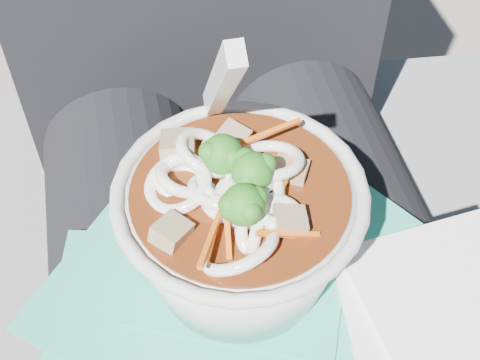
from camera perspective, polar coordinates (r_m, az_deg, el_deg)
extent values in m
cube|color=slate|center=(0.87, -0.87, -13.12)|extent=(1.04, 0.59, 0.43)
cylinder|color=black|center=(0.54, -7.64, -14.65)|extent=(0.15, 0.48, 0.15)
cylinder|color=black|center=(0.56, 11.28, -10.92)|extent=(0.15, 0.48, 0.15)
cube|color=#2BB390|center=(0.46, -5.30, -12.84)|extent=(0.21, 0.20, 0.00)
cube|color=#2BB390|center=(0.45, 0.59, -13.73)|extent=(0.25, 0.24, 0.00)
cube|color=#2BB390|center=(0.47, 2.17, -8.80)|extent=(0.19, 0.18, 0.00)
cube|color=#2BB390|center=(0.47, 12.12, -11.28)|extent=(0.14, 0.14, 0.00)
cube|color=#2BB390|center=(0.48, 9.98, -7.54)|extent=(0.18, 0.18, 0.00)
cube|color=#2BB390|center=(0.47, -3.58, -8.69)|extent=(0.26, 0.26, 0.00)
cube|color=#2BB390|center=(0.48, 0.80, -5.13)|extent=(0.20, 0.21, 0.00)
cube|color=white|center=(0.47, 16.77, -11.12)|extent=(0.14, 0.14, 0.00)
cube|color=white|center=(0.47, 18.28, -9.70)|extent=(0.14, 0.14, 0.00)
torus|color=silver|center=(0.40, 0.00, -1.11)|extent=(0.16, 0.16, 0.01)
cylinder|color=#4D1F0B|center=(0.40, 0.00, -1.38)|extent=(0.13, 0.13, 0.01)
torus|color=white|center=(0.40, 0.36, -1.46)|extent=(0.06, 0.07, 0.04)
torus|color=white|center=(0.39, -0.14, -0.66)|extent=(0.05, 0.05, 0.04)
torus|color=white|center=(0.40, 2.33, 1.66)|extent=(0.05, 0.05, 0.02)
torus|color=white|center=(0.40, 0.16, -1.22)|extent=(0.07, 0.07, 0.02)
torus|color=white|center=(0.40, -4.97, -0.06)|extent=(0.04, 0.04, 0.02)
torus|color=white|center=(0.39, 0.35, -3.10)|extent=(0.04, 0.04, 0.03)
torus|color=white|center=(0.38, 2.94, -4.54)|extent=(0.05, 0.05, 0.04)
torus|color=white|center=(0.39, -0.06, -1.46)|extent=(0.04, 0.04, 0.03)
torus|color=white|center=(0.41, -2.79, 2.35)|extent=(0.05, 0.06, 0.03)
torus|color=white|center=(0.40, -0.89, -0.04)|extent=(0.05, 0.05, 0.02)
torus|color=white|center=(0.39, 2.25, -1.63)|extent=(0.06, 0.06, 0.03)
torus|color=white|center=(0.40, -5.01, 0.08)|extent=(0.05, 0.05, 0.03)
torus|color=white|center=(0.38, -0.29, -5.67)|extent=(0.07, 0.07, 0.04)
torus|color=white|center=(0.40, -1.30, -0.46)|extent=(0.06, 0.06, 0.03)
torus|color=white|center=(0.40, -1.39, -0.97)|extent=(0.06, 0.06, 0.03)
torus|color=white|center=(0.40, -5.35, -0.33)|extent=(0.04, 0.05, 0.02)
cylinder|color=white|center=(0.41, -1.88, 1.82)|extent=(0.02, 0.04, 0.02)
cylinder|color=white|center=(0.40, -0.66, 1.31)|extent=(0.01, 0.03, 0.01)
cylinder|color=white|center=(0.38, 1.54, -3.72)|extent=(0.02, 0.04, 0.02)
cylinder|color=#699347|center=(0.39, 1.02, -0.47)|extent=(0.01, 0.01, 0.01)
sphere|color=#186116|center=(0.38, 1.05, 0.68)|extent=(0.02, 0.02, 0.02)
sphere|color=#186116|center=(0.38, 0.45, 1.89)|extent=(0.01, 0.01, 0.01)
sphere|color=#186116|center=(0.38, 0.59, -0.11)|extent=(0.01, 0.01, 0.01)
sphere|color=#186116|center=(0.38, 2.21, 1.43)|extent=(0.01, 0.01, 0.01)
sphere|color=#186116|center=(0.38, 0.37, 1.85)|extent=(0.01, 0.01, 0.01)
cylinder|color=#699347|center=(0.40, -1.47, 1.05)|extent=(0.01, 0.01, 0.01)
sphere|color=#186116|center=(0.39, -1.50, 2.21)|extent=(0.02, 0.02, 0.02)
sphere|color=#186116|center=(0.39, -2.66, 2.39)|extent=(0.01, 0.01, 0.01)
sphere|color=#186116|center=(0.39, -2.64, 2.53)|extent=(0.01, 0.01, 0.01)
sphere|color=#186116|center=(0.39, -0.65, 1.88)|extent=(0.01, 0.01, 0.01)
sphere|color=#186116|center=(0.39, -0.64, 1.78)|extent=(0.01, 0.01, 0.01)
cylinder|color=#699347|center=(0.38, 0.28, -3.24)|extent=(0.01, 0.01, 0.01)
sphere|color=#186116|center=(0.37, 0.29, -2.12)|extent=(0.02, 0.02, 0.02)
sphere|color=#186116|center=(0.37, 1.44, -1.43)|extent=(0.01, 0.01, 0.01)
sphere|color=#186116|center=(0.37, -0.86, -2.51)|extent=(0.01, 0.01, 0.01)
sphere|color=#186116|center=(0.36, -0.94, -2.11)|extent=(0.01, 0.01, 0.01)
sphere|color=#186116|center=(0.36, 0.89, -2.70)|extent=(0.01, 0.01, 0.01)
cube|color=orange|center=(0.42, 2.62, 4.11)|extent=(0.04, 0.02, 0.00)
cube|color=orange|center=(0.37, -1.08, -3.98)|extent=(0.01, 0.04, 0.01)
cube|color=orange|center=(0.37, 4.12, -4.62)|extent=(0.04, 0.01, 0.01)
cube|color=orange|center=(0.39, 3.37, -1.45)|extent=(0.03, 0.05, 0.01)
cube|color=orange|center=(0.41, -1.19, 2.17)|extent=(0.01, 0.04, 0.00)
cube|color=orange|center=(0.37, -2.36, -4.58)|extent=(0.03, 0.05, 0.01)
cube|color=#907251|center=(0.41, 4.30, 0.69)|extent=(0.03, 0.03, 0.01)
cube|color=#907251|center=(0.42, -0.76, 3.44)|extent=(0.03, 0.03, 0.01)
cube|color=#907251|center=(0.42, -5.32, 2.77)|extent=(0.02, 0.03, 0.02)
cube|color=#907251|center=(0.38, -5.88, -4.47)|extent=(0.03, 0.03, 0.02)
cube|color=#907251|center=(0.38, 4.22, -3.49)|extent=(0.02, 0.02, 0.01)
ellipsoid|color=white|center=(0.39, -0.09, -1.74)|extent=(0.03, 0.04, 0.01)
cube|color=white|center=(0.38, -1.56, 8.25)|extent=(0.01, 0.09, 0.11)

